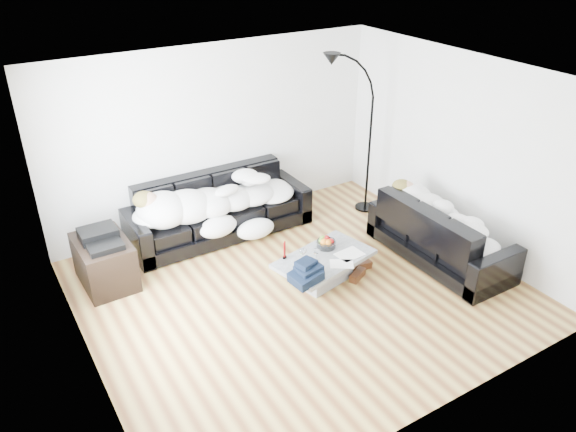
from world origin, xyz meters
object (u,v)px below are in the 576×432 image
sofa_right (441,232)px  floor_lamp (370,143)px  sleeper_back (220,195)px  shoes (359,270)px  sofa_back (219,207)px  candle_left (284,251)px  fruit_bowl (326,242)px  wine_glass_b (302,256)px  coffee_table (324,269)px  wine_glass_a (304,254)px  av_cabinet (105,262)px  wine_glass_c (317,255)px  candle_right (285,250)px  sleeper_right (444,217)px  stereo (100,237)px

sofa_right → floor_lamp: 1.81m
sofa_right → sleeper_back: (-2.20, 2.09, 0.24)m
shoes → floor_lamp: bearing=34.3°
sofa_back → candle_left: size_ratio=12.01×
fruit_bowl → wine_glass_b: bearing=-163.2°
sofa_right → shoes: 1.21m
candle_left → sofa_back: bearing=95.4°
coffee_table → wine_glass_a: size_ratio=7.89×
wine_glass_a → candle_left: (-0.20, 0.14, 0.03)m
fruit_bowl → av_cabinet: av_cabinet is taller
sofa_right → wine_glass_c: sofa_right is taller
sofa_back → candle_left: sofa_back is taller
candle_right → shoes: size_ratio=0.49×
fruit_bowl → shoes: (0.33, -0.29, -0.37)m
wine_glass_b → candle_right: 0.23m
sleeper_back → coffee_table: (0.59, -1.72, -0.46)m
sofa_back → sleeper_right: 3.07m
wine_glass_c → sleeper_right: bearing=-11.0°
candle_right → shoes: candle_right is taller
av_cabinet → fruit_bowl: bearing=-27.4°
fruit_bowl → shoes: size_ratio=0.50×
coffee_table → candle_left: 0.57m
wine_glass_b → floor_lamp: (1.99, 1.26, 0.65)m
fruit_bowl → candle_right: candle_right is taller
sofa_back → stereo: bearing=-167.6°
av_cabinet → stereo: bearing=0.0°
coffee_table → floor_lamp: size_ratio=0.55×
coffee_table → wine_glass_b: wine_glass_b is taller
sleeper_back → av_cabinet: (-1.74, -0.33, -0.34)m
av_cabinet → stereo: size_ratio=1.96×
av_cabinet → floor_lamp: size_ratio=0.39×
sofa_right → sleeper_back: size_ratio=0.91×
sofa_right → stereo: size_ratio=4.53×
sleeper_back → candle_right: sleeper_back is taller
sleeper_back → av_cabinet: 1.80m
fruit_bowl → wine_glass_c: 0.35m
sofa_back → candle_left: (0.15, -1.54, 0.04)m
sleeper_back → shoes: 2.20m
fruit_bowl → stereo: bearing=154.0°
sofa_back → sleeper_right: sofa_back is taller
coffee_table → av_cabinet: av_cabinet is taller
fruit_bowl → wine_glass_b: size_ratio=1.33×
candle_right → av_cabinet: 2.23m
av_cabinet → sofa_back: bearing=11.0°
wine_glass_c → shoes: (0.61, -0.08, -0.39)m
coffee_table → fruit_bowl: (0.15, 0.18, 0.25)m
candle_right → av_cabinet: (-1.90, 1.15, -0.17)m
floor_lamp → stereo: bearing=161.6°
sofa_right → fruit_bowl: (-1.46, 0.55, 0.02)m
shoes → av_cabinet: size_ratio=0.56×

